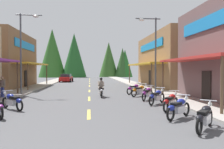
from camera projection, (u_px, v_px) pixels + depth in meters
The scene contains 19 objects.
ground at pixel (89, 89), 24.81m from camera, with size 10.75×76.01×0.10m, color #4C4C4F.
sidewalk_left at pixel (30, 89), 24.15m from camera, with size 2.43×76.01×0.12m, color gray.
sidewalk_right at pixel (146, 88), 25.48m from camera, with size 2.43×76.01×0.12m, color #9E9991.
centerline_dashes at pixel (90, 86), 28.46m from camera, with size 0.16×51.29×0.01m.
storefront_right_far at pixel (182, 61), 28.49m from camera, with size 10.25×14.00×6.70m.
streetlamp_left at pixel (25, 43), 18.53m from camera, with size 2.19×0.30×6.93m.
streetlamp_right at pixel (152, 45), 19.02m from camera, with size 2.19×0.30×6.71m.
motorcycle_parked_right_0 at pixel (205, 117), 7.88m from camera, with size 1.51×1.65×1.04m.
motorcycle_parked_right_1 at pixel (179, 108), 9.79m from camera, with size 1.69×1.47×1.04m.
motorcycle_parked_right_2 at pixel (171, 101), 11.69m from camera, with size 1.47×1.69×1.04m.
motorcycle_parked_right_3 at pixel (157, 96), 13.84m from camera, with size 1.55×1.62×1.04m.
motorcycle_parked_right_4 at pixel (147, 93), 15.76m from camera, with size 1.31×1.81×1.04m.
motorcycle_parked_right_5 at pixel (140, 90), 17.90m from camera, with size 1.77×1.36×1.04m.
motorcycle_parked_right_6 at pixel (135, 89), 19.52m from camera, with size 1.74×1.40×1.04m.
motorcycle_parked_left_3 at pixel (12, 101), 11.86m from camera, with size 1.63×1.54×1.04m.
rider_cruising_lead at pixel (101, 89), 17.51m from camera, with size 0.60×2.14×1.57m.
pedestrian_browsing at pixel (2, 86), 16.34m from camera, with size 0.52×0.40×1.69m.
parked_car_curbside at pixel (66, 78), 39.15m from camera, with size 2.26×4.39×1.40m.
treeline_backdrop at pixel (80, 56), 64.08m from camera, with size 27.42×8.87×13.93m.
Camera 1 is at (0.05, -1.90, 2.19)m, focal length 35.07 mm.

